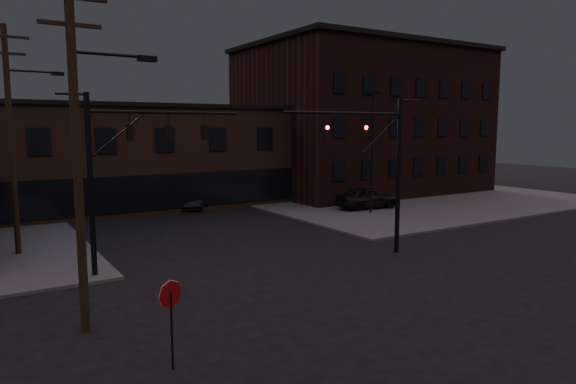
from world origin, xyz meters
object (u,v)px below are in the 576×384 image
object	(u,v)px
parked_car_lot_a	(367,198)
car_crossing	(189,199)
stop_sign	(171,304)
traffic_signal_far	(120,162)
parked_car_lot_b	(362,187)
traffic_signal_near	(382,159)

from	to	relation	value
parked_car_lot_a	car_crossing	world-z (taller)	parked_car_lot_a
stop_sign	parked_car_lot_a	world-z (taller)	stop_sign
traffic_signal_far	parked_car_lot_b	world-z (taller)	traffic_signal_far
car_crossing	parked_car_lot_a	bearing A→B (deg)	-19.79
traffic_signal_far	car_crossing	distance (m)	18.89
car_crossing	stop_sign	bearing A→B (deg)	-96.92
traffic_signal_near	stop_sign	size ratio (longest dim) A/B	3.23
parked_car_lot_b	car_crossing	world-z (taller)	parked_car_lot_b
parked_car_lot_a	car_crossing	size ratio (longest dim) A/B	1.08
stop_sign	parked_car_lot_a	xyz separation A→B (m)	(22.15, 17.78, -0.84)
traffic_signal_far	parked_car_lot_b	bearing A→B (deg)	28.82
traffic_signal_near	parked_car_lot_b	size ratio (longest dim) A/B	1.54
stop_sign	traffic_signal_far	bearing A→B (deg)	82.68
traffic_signal_far	stop_sign	xyz separation A→B (m)	(-1.28, -9.99, -3.17)
traffic_signal_far	parked_car_lot_a	bearing A→B (deg)	20.48
parked_car_lot_a	car_crossing	distance (m)	14.22
traffic_signal_near	stop_sign	world-z (taller)	traffic_signal_near
traffic_signal_far	stop_sign	size ratio (longest dim) A/B	3.23
traffic_signal_far	car_crossing	xyz separation A→B (m)	(9.21, 15.93, -4.24)
parked_car_lot_b	traffic_signal_far	bearing A→B (deg)	135.56
stop_sign	car_crossing	xyz separation A→B (m)	(10.49, 25.92, -1.07)
traffic_signal_near	stop_sign	distance (m)	15.17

